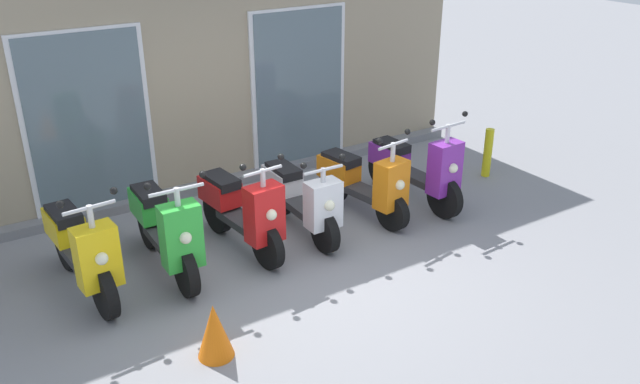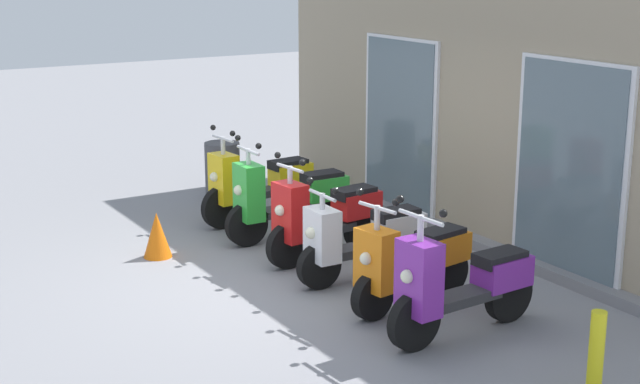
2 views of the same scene
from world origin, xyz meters
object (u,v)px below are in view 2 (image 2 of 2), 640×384
scooter_red (324,217)px  scooter_orange (411,262)px  scooter_white (363,238)px  curb_bollard (596,354)px  scooter_yellow (259,184)px  traffic_cone (157,235)px  trash_bin (223,169)px  scooter_green (287,199)px  scooter_purple (461,285)px

scooter_red → scooter_orange: bearing=-1.1°
scooter_white → curb_bollard: size_ratio=2.22×
scooter_yellow → traffic_cone: (0.67, -1.63, -0.22)m
trash_bin → scooter_yellow: bearing=-6.9°
scooter_white → scooter_green: bearing=179.4°
scooter_green → curb_bollard: bearing=0.4°
scooter_red → scooter_orange: (1.64, -0.03, -0.04)m
scooter_green → scooter_white: scooter_green is taller
scooter_red → curb_bollard: (3.88, 0.05, -0.14)m
scooter_white → traffic_cone: bearing=-139.2°
scooter_orange → traffic_cone: 3.09m
scooter_purple → scooter_orange: bearing=176.6°
scooter_orange → traffic_cone: bearing=-150.4°
trash_bin → scooter_purple: bearing=-3.3°
scooter_white → trash_bin: (-3.90, 0.24, -0.07)m
scooter_green → curb_bollard: (4.75, 0.03, -0.15)m
scooter_red → trash_bin: (-3.14, 0.25, -0.12)m
scooter_yellow → trash_bin: bearing=173.1°
scooter_red → scooter_purple: bearing=-1.8°
scooter_green → scooter_purple: (3.31, -0.10, -0.02)m
scooter_red → scooter_purple: scooter_purple is taller
scooter_orange → trash_bin: (-4.78, 0.28, -0.08)m
scooter_purple → curb_bollard: 1.45m
scooter_green → scooter_orange: size_ratio=1.12×
traffic_cone → curb_bollard: 5.18m
scooter_green → scooter_orange: 2.51m
scooter_purple → traffic_cone: scooter_purple is taller
scooter_orange → trash_bin: 4.78m
curb_bollard → trash_bin: bearing=178.4°
traffic_cone → scooter_white: bearing=40.8°
traffic_cone → scooter_green: bearing=83.8°
scooter_yellow → scooter_orange: 3.36m
traffic_cone → scooter_purple: bearing=23.1°
curb_bollard → scooter_yellow: bearing=179.8°
scooter_white → trash_bin: scooter_white is taller
scooter_yellow → scooter_green: (0.84, -0.06, 0.01)m
scooter_white → scooter_red: bearing=-179.8°
trash_bin → scooter_orange: bearing=-3.3°
scooter_purple → traffic_cone: size_ratio=3.20×
scooter_green → scooter_purple: scooter_purple is taller
scooter_green → scooter_white: size_ratio=1.07×
scooter_white → curb_bollard: (3.11, 0.05, -0.10)m
traffic_cone → scooter_orange: bearing=29.6°
traffic_cone → scooter_red: bearing=56.2°
traffic_cone → trash_bin: trash_bin is taller
scooter_green → trash_bin: 2.28m
scooter_orange → scooter_white: bearing=177.8°
curb_bollard → trash_bin: 7.01m
scooter_yellow → scooter_red: (1.71, -0.08, 0.01)m
scooter_green → scooter_orange: (2.51, -0.05, -0.04)m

